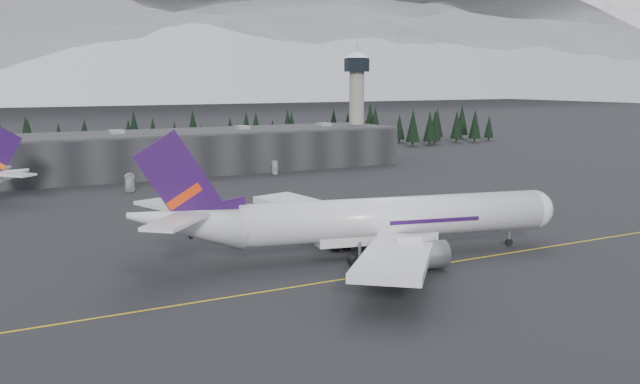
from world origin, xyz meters
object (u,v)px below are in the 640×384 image
control_tower (357,94)px  gse_vehicle_b (275,173)px  jet_main (358,220)px  terminal (151,153)px  gse_vehicle_a (130,190)px

control_tower → gse_vehicle_b: 54.11m
control_tower → gse_vehicle_b: size_ratio=8.57×
jet_main → gse_vehicle_b: jet_main is taller
control_tower → jet_main: size_ratio=0.53×
terminal → control_tower: size_ratio=4.24×
control_tower → jet_main: (-74.52, -119.80, -17.44)m
jet_main → gse_vehicle_a: size_ratio=13.98×
terminal → gse_vehicle_a: (-14.91, -32.63, -5.60)m
gse_vehicle_b → gse_vehicle_a: bearing=-111.8°
terminal → jet_main: jet_main is taller
control_tower → terminal: bearing=-177.7°
terminal → jet_main: (0.48, -116.80, -0.34)m
terminal → control_tower: 76.98m
terminal → gse_vehicle_b: (31.81, -20.43, -5.55)m
terminal → gse_vehicle_b: terminal is taller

